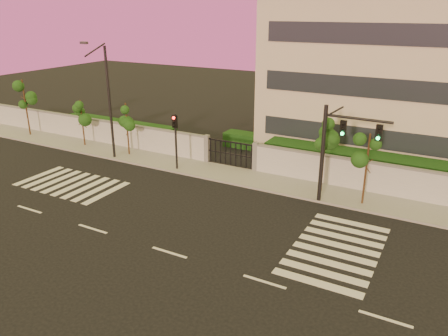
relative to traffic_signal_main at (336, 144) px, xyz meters
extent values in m
plane|color=black|center=(-5.33, -9.11, -3.79)|extent=(120.00, 120.00, 0.00)
cube|color=gray|center=(-5.33, 1.39, -3.71)|extent=(60.00, 3.00, 0.15)
cube|color=#AEB0B5|center=(-22.83, 2.89, -2.79)|extent=(25.00, 0.30, 2.00)
cube|color=slate|center=(-22.83, 2.89, -1.73)|extent=(25.00, 0.36, 0.12)
cube|color=slate|center=(-10.33, 2.89, -2.69)|extent=(0.35, 0.35, 2.20)
cube|color=slate|center=(-6.33, 2.89, -2.69)|extent=(0.35, 0.35, 2.20)
cube|color=#103613|center=(3.67, 5.39, -2.89)|extent=(20.00, 2.00, 1.80)
cube|color=#103613|center=(-21.33, 5.39, -3.09)|extent=(12.00, 1.80, 1.40)
cube|color=#103613|center=(-8.33, 7.89, -3.19)|extent=(6.00, 1.50, 1.20)
cube|color=beige|center=(3.67, 12.89, 2.21)|extent=(24.00, 12.00, 12.00)
cube|color=#262D38|center=(3.67, 6.87, -1.29)|extent=(22.00, 0.08, 1.40)
cube|color=#262D38|center=(3.67, 6.87, 2.21)|extent=(22.00, 0.08, 1.40)
cube|color=#262D38|center=(3.67, 6.87, 5.71)|extent=(22.00, 0.08, 1.40)
cube|color=silver|center=(-19.33, -5.11, -3.78)|extent=(0.50, 4.00, 0.02)
cube|color=silver|center=(-18.43, -5.11, -3.78)|extent=(0.50, 4.00, 0.02)
cube|color=silver|center=(-17.53, -5.11, -3.78)|extent=(0.50, 4.00, 0.02)
cube|color=silver|center=(-16.63, -5.11, -3.78)|extent=(0.50, 4.00, 0.02)
cube|color=silver|center=(-15.73, -5.11, -3.78)|extent=(0.50, 4.00, 0.02)
cube|color=silver|center=(-14.83, -5.11, -3.78)|extent=(0.50, 4.00, 0.02)
cube|color=silver|center=(-13.93, -5.11, -3.78)|extent=(0.50, 4.00, 0.02)
cube|color=silver|center=(-13.03, -5.11, -3.78)|extent=(0.50, 4.00, 0.02)
cube|color=silver|center=(1.67, -8.11, -3.78)|extent=(4.00, 0.50, 0.02)
cube|color=silver|center=(1.67, -7.21, -3.78)|extent=(4.00, 0.50, 0.02)
cube|color=silver|center=(1.67, -6.31, -3.78)|extent=(4.00, 0.50, 0.02)
cube|color=silver|center=(1.67, -5.41, -3.78)|extent=(4.00, 0.50, 0.02)
cube|color=silver|center=(1.67, -4.51, -3.78)|extent=(4.00, 0.50, 0.02)
cube|color=silver|center=(1.67, -3.61, -3.78)|extent=(4.00, 0.50, 0.02)
cube|color=silver|center=(1.67, -2.71, -3.78)|extent=(4.00, 0.50, 0.02)
cube|color=silver|center=(1.67, -1.81, -3.78)|extent=(4.00, 0.50, 0.02)
cube|color=silver|center=(-15.33, -9.11, -3.78)|extent=(2.00, 0.15, 0.01)
cube|color=silver|center=(-10.33, -9.11, -3.78)|extent=(2.00, 0.15, 0.01)
cube|color=silver|center=(-5.33, -9.11, -3.78)|extent=(2.00, 0.15, 0.01)
cube|color=silver|center=(-0.33, -9.11, -3.78)|extent=(2.00, 0.15, 0.01)
cube|color=silver|center=(4.67, -9.11, -3.78)|extent=(2.00, 0.15, 0.01)
cylinder|color=#382314|center=(-28.41, 1.47, -1.20)|extent=(0.13, 0.13, 5.18)
sphere|color=#174212|center=(-28.41, 1.47, 0.35)|extent=(1.18, 1.18, 1.18)
sphere|color=#174212|center=(-28.04, 1.68, -0.42)|extent=(0.90, 0.90, 0.90)
sphere|color=#174212|center=(-28.73, 1.30, -0.16)|extent=(0.86, 0.86, 0.86)
cylinder|color=#382314|center=(-21.60, 1.50, -1.79)|extent=(0.12, 0.12, 3.99)
sphere|color=#174212|center=(-21.60, 1.50, -0.60)|extent=(1.09, 1.09, 1.09)
sphere|color=#174212|center=(-21.26, 1.70, -1.19)|extent=(0.83, 0.83, 0.83)
sphere|color=#174212|center=(-21.90, 1.35, -1.00)|extent=(0.79, 0.79, 0.79)
cylinder|color=#382314|center=(-16.65, 1.36, -1.66)|extent=(0.12, 0.12, 4.26)
sphere|color=#174212|center=(-16.65, 1.36, -0.38)|extent=(1.06, 1.06, 1.06)
sphere|color=#174212|center=(-16.31, 1.56, -1.02)|extent=(0.81, 0.81, 0.81)
sphere|color=#174212|center=(-16.94, 1.22, -0.81)|extent=(0.77, 0.77, 0.77)
cylinder|color=#382314|center=(-1.07, 1.44, -1.17)|extent=(0.13, 0.13, 5.23)
sphere|color=#174212|center=(-1.07, 1.44, 0.40)|extent=(1.20, 1.20, 1.20)
sphere|color=#174212|center=(-0.69, 1.66, -0.39)|extent=(0.92, 0.92, 0.92)
sphere|color=#174212|center=(-1.40, 1.28, -0.12)|extent=(0.88, 0.88, 0.88)
cylinder|color=#382314|center=(1.66, 0.80, -1.56)|extent=(0.12, 0.12, 4.45)
sphere|color=#174212|center=(1.66, 0.80, -0.23)|extent=(1.08, 1.08, 1.08)
sphere|color=#174212|center=(2.01, 0.99, -0.90)|extent=(0.82, 0.82, 0.82)
sphere|color=#174212|center=(1.37, 0.65, -0.67)|extent=(0.79, 0.79, 0.79)
cylinder|color=black|center=(-0.76, 0.01, -0.79)|extent=(0.23, 0.23, 5.99)
cylinder|color=black|center=(1.08, 0.01, 1.62)|extent=(3.67, 0.30, 0.15)
cube|color=black|center=(0.31, -0.04, 1.00)|extent=(0.34, 0.17, 0.87)
sphere|color=#0CF259|center=(0.31, -0.15, 0.73)|extent=(0.19, 0.19, 0.19)
cube|color=black|center=(2.24, -0.04, 1.00)|extent=(0.34, 0.17, 0.87)
sphere|color=#0CF259|center=(2.24, -0.15, 0.73)|extent=(0.19, 0.19, 0.19)
cylinder|color=black|center=(-11.44, 0.46, -1.68)|extent=(0.15, 0.15, 4.22)
cube|color=black|center=(-11.44, 0.41, -0.13)|extent=(0.33, 0.17, 0.84)
sphere|color=red|center=(-11.44, 0.30, 0.13)|extent=(0.19, 0.19, 0.19)
cylinder|color=black|center=(-17.22, 0.29, 0.49)|extent=(0.19, 0.19, 8.55)
cylinder|color=black|center=(-17.22, -0.67, 4.55)|extent=(0.11, 2.05, 0.83)
cube|color=#3F3F44|center=(-17.22, -1.64, 5.09)|extent=(0.53, 0.27, 0.16)
camera|label=1|loc=(5.79, -23.95, 7.35)|focal=35.00mm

